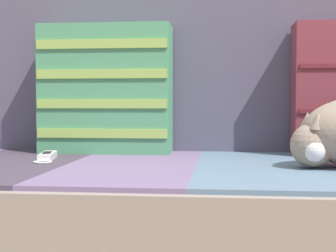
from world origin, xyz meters
TOP-DOWN VIEW (x-y plane):
  - couch at (-0.00, 0.10)m, footprint 2.13×0.90m
  - sofa_backrest at (0.00, 0.48)m, footprint 2.08×0.14m
  - throw_pillow_striped at (-0.30, 0.33)m, footprint 0.41×0.14m
  - game_remote_near at (-0.42, 0.13)m, footprint 0.08×0.19m

SIDE VIEW (x-z plane):
  - couch at x=0.00m, z-range 0.00..0.38m
  - game_remote_near at x=-0.42m, z-range 0.38..0.40m
  - throw_pillow_striped at x=-0.30m, z-range 0.38..0.78m
  - sofa_backrest at x=0.00m, z-range 0.38..0.89m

